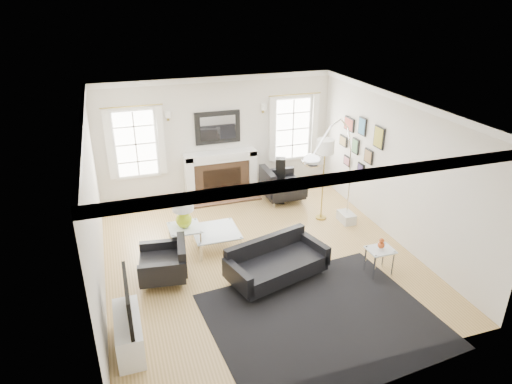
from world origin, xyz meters
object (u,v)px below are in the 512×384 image
object	(u,v)px
gourd_lamp	(183,210)
sofa	(275,263)
coffee_table	(216,232)
armchair_left	(166,264)
arc_floor_lamp	(333,177)
armchair_right	(280,186)
fireplace	(221,175)

from	to	relation	value
gourd_lamp	sofa	bearing A→B (deg)	-40.91
coffee_table	armchair_left	bearing A→B (deg)	-144.19
armchair_left	gourd_lamp	world-z (taller)	gourd_lamp
gourd_lamp	arc_floor_lamp	world-z (taller)	arc_floor_lamp
armchair_right	fireplace	bearing A→B (deg)	152.70
fireplace	gourd_lamp	xyz separation A→B (m)	(-1.29, -2.41, 0.43)
gourd_lamp	arc_floor_lamp	size ratio (longest dim) A/B	0.24
armchair_right	coffee_table	xyz separation A→B (m)	(-1.94, -1.64, -0.02)
sofa	arc_floor_lamp	size ratio (longest dim) A/B	0.74
armchair_right	armchair_left	bearing A→B (deg)	-141.26
sofa	armchair_right	bearing A→B (deg)	67.41
sofa	gourd_lamp	size ratio (longest dim) A/B	3.04
armchair_left	fireplace	bearing A→B (deg)	60.27
gourd_lamp	arc_floor_lamp	distance (m)	2.80
coffee_table	gourd_lamp	distance (m)	0.88
armchair_left	sofa	bearing A→B (deg)	-16.49
armchair_right	gourd_lamp	bearing A→B (deg)	-145.15
armchair_left	armchair_right	size ratio (longest dim) A/B	0.98
fireplace	arc_floor_lamp	world-z (taller)	arc_floor_lamp
armchair_left	arc_floor_lamp	world-z (taller)	arc_floor_lamp
armchair_right	coffee_table	distance (m)	2.54
fireplace	sofa	world-z (taller)	fireplace
fireplace	armchair_left	distance (m)	3.50
armchair_left	coffee_table	bearing A→B (deg)	35.81
fireplace	armchair_right	size ratio (longest dim) A/B	1.74
fireplace	coffee_table	bearing A→B (deg)	-106.89
sofa	coffee_table	xyz separation A→B (m)	(-0.73, 1.27, 0.04)
fireplace	sofa	size ratio (longest dim) A/B	0.91
sofa	gourd_lamp	world-z (taller)	gourd_lamp
arc_floor_lamp	sofa	bearing A→B (deg)	-149.97
gourd_lamp	fireplace	bearing A→B (deg)	61.86
fireplace	coffee_table	distance (m)	2.40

